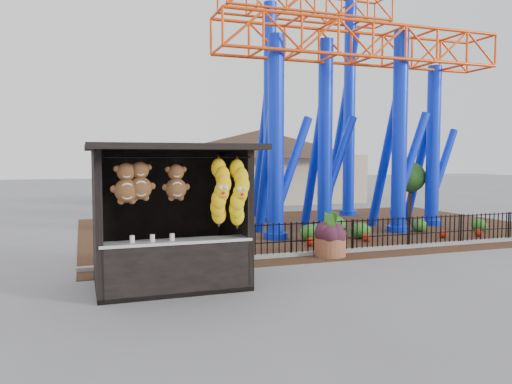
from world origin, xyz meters
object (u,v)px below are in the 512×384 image
object	(u,v)px
terracotta_planter	(330,247)
potted_plant	(338,241)
roller_coaster	(339,68)
prize_booth	(171,217)

from	to	relation	value
terracotta_planter	potted_plant	world-z (taller)	potted_plant
roller_coaster	potted_plant	distance (m)	8.70
potted_plant	terracotta_planter	bearing A→B (deg)	159.63
terracotta_planter	prize_booth	bearing A→B (deg)	-159.69
prize_booth	roller_coaster	xyz separation A→B (m)	(8.11, 7.33, 4.91)
roller_coaster	potted_plant	bearing A→B (deg)	-118.41
roller_coaster	terracotta_planter	distance (m)	8.89
potted_plant	prize_booth	bearing A→B (deg)	179.05
roller_coaster	terracotta_planter	bearing A→B (deg)	-120.33
prize_booth	roller_coaster	distance (m)	11.98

